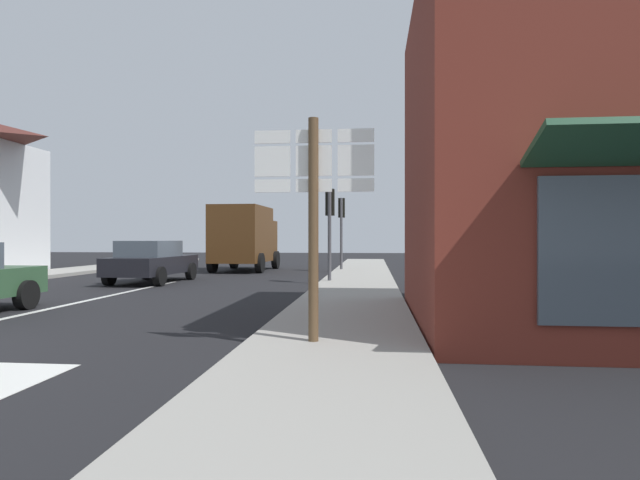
{
  "coord_description": "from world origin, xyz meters",
  "views": [
    {
      "loc": [
        7.06,
        -5.89,
        1.55
      ],
      "look_at": [
        5.07,
        13.55,
        1.49
      ],
      "focal_mm": 29.16,
      "sensor_mm": 36.0,
      "label": 1
    }
  ],
  "objects": [
    {
      "name": "ground_plane",
      "position": [
        0.0,
        10.0,
        0.0
      ],
      "size": [
        80.0,
        80.0,
        0.0
      ],
      "primitive_type": "plane",
      "color": "black"
    },
    {
      "name": "sidewalk_right",
      "position": [
        6.54,
        8.0,
        0.07
      ],
      "size": [
        2.48,
        44.0,
        0.14
      ],
      "primitive_type": "cube",
      "color": "gray",
      "rests_on": "ground"
    },
    {
      "name": "lane_centre_stripe",
      "position": [
        0.0,
        6.0,
        0.01
      ],
      "size": [
        0.16,
        12.0,
        0.01
      ],
      "primitive_type": "cube",
      "color": "silver",
      "rests_on": "ground"
    },
    {
      "name": "sedan_far",
      "position": [
        -0.67,
        11.62,
        0.76
      ],
      "size": [
        2.05,
        4.24,
        1.47
      ],
      "color": "black",
      "rests_on": "ground"
    },
    {
      "name": "delivery_truck",
      "position": [
        0.95,
        18.45,
        1.65
      ],
      "size": [
        2.57,
        5.04,
        3.05
      ],
      "color": "#4C2D14",
      "rests_on": "ground"
    },
    {
      "name": "route_sign_post",
      "position": [
        6.25,
        1.2,
        2.0
      ],
      "size": [
        1.66,
        0.14,
        3.2
      ],
      "color": "brown",
      "rests_on": "ground"
    },
    {
      "name": "traffic_light_near_right",
      "position": [
        5.61,
        11.64,
        2.39
      ],
      "size": [
        0.3,
        0.49,
        3.23
      ],
      "color": "#47474C",
      "rests_on": "ground"
    },
    {
      "name": "traffic_light_far_right",
      "position": [
        5.61,
        18.14,
        2.53
      ],
      "size": [
        0.3,
        0.49,
        3.42
      ],
      "color": "#47474C",
      "rests_on": "ground"
    }
  ]
}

